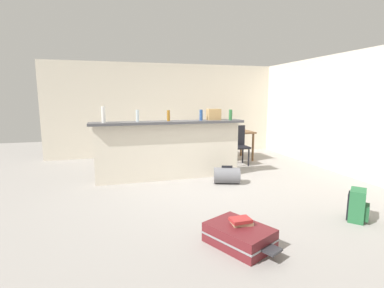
% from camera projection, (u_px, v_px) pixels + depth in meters
% --- Properties ---
extents(ground_plane, '(13.00, 13.00, 0.05)m').
position_uv_depth(ground_plane, '(205.00, 186.00, 5.32)').
color(ground_plane, gray).
extents(wall_back, '(6.60, 0.10, 2.50)m').
position_uv_depth(wall_back, '(171.00, 110.00, 8.01)').
color(wall_back, silver).
rests_on(wall_back, ground_plane).
extents(wall_right, '(0.10, 6.00, 2.50)m').
position_uv_depth(wall_right, '(335.00, 114.00, 6.22)').
color(wall_right, silver).
rests_on(wall_right, ground_plane).
extents(partition_half_wall, '(2.80, 0.20, 1.10)m').
position_uv_depth(partition_half_wall, '(170.00, 152.00, 5.62)').
color(partition_half_wall, silver).
rests_on(partition_half_wall, ground_plane).
extents(bar_countertop, '(2.96, 0.40, 0.05)m').
position_uv_depth(bar_countertop, '(169.00, 122.00, 5.53)').
color(bar_countertop, '#4C4C51').
rests_on(bar_countertop, partition_half_wall).
extents(bottle_white, '(0.07, 0.07, 0.29)m').
position_uv_depth(bottle_white, '(103.00, 115.00, 5.11)').
color(bottle_white, silver).
rests_on(bottle_white, bar_countertop).
extents(bottle_clear, '(0.06, 0.06, 0.22)m').
position_uv_depth(bottle_clear, '(137.00, 116.00, 5.39)').
color(bottle_clear, silver).
rests_on(bottle_clear, bar_countertop).
extents(bottle_amber, '(0.06, 0.06, 0.21)m').
position_uv_depth(bottle_amber, '(168.00, 116.00, 5.53)').
color(bottle_amber, '#9E661E').
rests_on(bottle_amber, bar_countertop).
extents(bottle_blue, '(0.06, 0.06, 0.21)m').
position_uv_depth(bottle_blue, '(201.00, 115.00, 5.68)').
color(bottle_blue, '#284C89').
rests_on(bottle_blue, bar_countertop).
extents(bottle_green, '(0.07, 0.07, 0.21)m').
position_uv_depth(bottle_green, '(230.00, 115.00, 5.77)').
color(bottle_green, '#2D6B38').
rests_on(bottle_green, bar_countertop).
extents(grocery_bag, '(0.26, 0.18, 0.22)m').
position_uv_depth(grocery_bag, '(214.00, 114.00, 5.79)').
color(grocery_bag, tan).
rests_on(grocery_bag, bar_countertop).
extents(dining_table, '(1.10, 0.80, 0.74)m').
position_uv_depth(dining_table, '(230.00, 135.00, 7.40)').
color(dining_table, brown).
rests_on(dining_table, ground_plane).
extents(dining_chair_near_partition, '(0.40, 0.40, 0.93)m').
position_uv_depth(dining_chair_near_partition, '(238.00, 143.00, 6.88)').
color(dining_chair_near_partition, black).
rests_on(dining_chair_near_partition, ground_plane).
extents(dining_chair_far_side, '(0.48, 0.48, 0.93)m').
position_uv_depth(dining_chair_far_side, '(222.00, 137.00, 7.99)').
color(dining_chair_far_side, black).
rests_on(dining_chair_far_side, ground_plane).
extents(suitcase_flat_maroon, '(0.75, 0.89, 0.22)m').
position_uv_depth(suitcase_flat_maroon, '(239.00, 236.00, 3.14)').
color(suitcase_flat_maroon, maroon).
rests_on(suitcase_flat_maroon, ground_plane).
extents(backpack_green, '(0.34, 0.34, 0.42)m').
position_uv_depth(backpack_green, '(358.00, 206.00, 3.76)').
color(backpack_green, '#286B3D').
rests_on(backpack_green, ground_plane).
extents(duffel_bag_grey, '(0.55, 0.44, 0.34)m').
position_uv_depth(duffel_bag_grey, '(227.00, 175.00, 5.40)').
color(duffel_bag_grey, slate).
rests_on(duffel_bag_grey, ground_plane).
extents(book_stack, '(0.25, 0.18, 0.07)m').
position_uv_depth(book_stack, '(241.00, 221.00, 3.17)').
color(book_stack, tan).
rests_on(book_stack, suitcase_flat_maroon).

